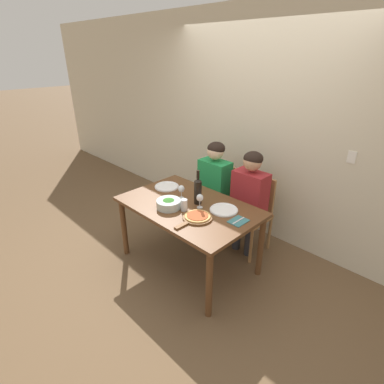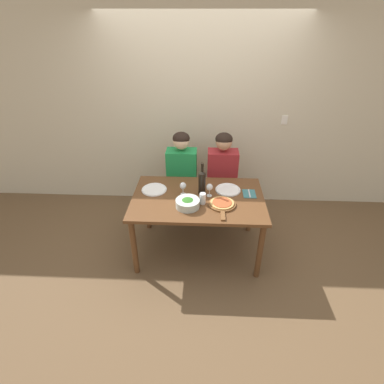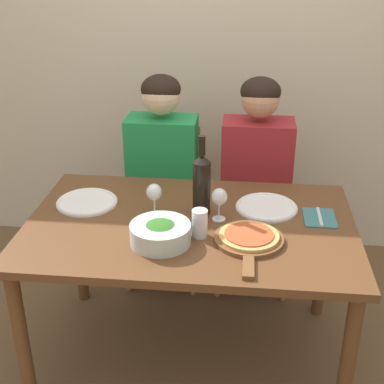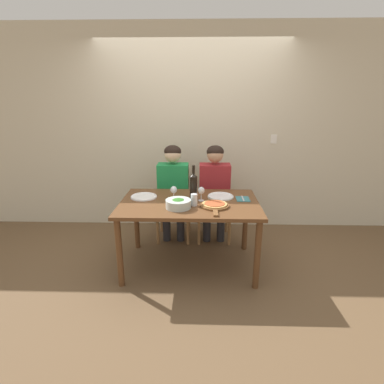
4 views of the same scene
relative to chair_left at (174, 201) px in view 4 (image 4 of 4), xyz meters
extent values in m
plane|color=brown|center=(0.23, -0.76, -0.49)|extent=(40.00, 40.00, 0.00)
cube|color=beige|center=(0.23, 0.42, 0.86)|extent=(10.00, 0.05, 2.70)
cube|color=white|center=(1.33, 0.40, 0.76)|extent=(0.08, 0.01, 0.12)
cube|color=brown|center=(0.23, -0.76, 0.24)|extent=(1.44, 0.92, 0.04)
cylinder|color=brown|center=(-0.43, -1.16, -0.14)|extent=(0.06, 0.06, 0.71)
cylinder|color=brown|center=(0.89, -1.16, -0.14)|extent=(0.06, 0.06, 0.71)
cylinder|color=brown|center=(-0.43, -0.36, -0.14)|extent=(0.06, 0.06, 0.71)
cylinder|color=brown|center=(0.89, -0.36, -0.14)|extent=(0.06, 0.06, 0.71)
cube|color=#9E7042|center=(0.00, -0.07, -0.05)|extent=(0.42, 0.42, 0.04)
cube|color=#9E7042|center=(0.00, 0.12, 0.19)|extent=(0.38, 0.03, 0.43)
cylinder|color=#9E7042|center=(-0.19, -0.26, -0.28)|extent=(0.04, 0.04, 0.43)
cylinder|color=#9E7042|center=(0.19, -0.26, -0.28)|extent=(0.04, 0.04, 0.43)
cylinder|color=#9E7042|center=(-0.19, 0.12, -0.28)|extent=(0.04, 0.04, 0.43)
cylinder|color=#9E7042|center=(0.19, 0.12, -0.28)|extent=(0.04, 0.04, 0.43)
cube|color=#9E7042|center=(0.52, -0.07, -0.05)|extent=(0.42, 0.42, 0.04)
cube|color=#9E7042|center=(0.52, 0.12, 0.19)|extent=(0.38, 0.03, 0.43)
cylinder|color=#9E7042|center=(0.33, -0.26, -0.28)|extent=(0.04, 0.04, 0.43)
cylinder|color=#9E7042|center=(0.71, -0.26, -0.28)|extent=(0.04, 0.04, 0.43)
cylinder|color=#9E7042|center=(0.33, 0.12, -0.28)|extent=(0.04, 0.04, 0.43)
cylinder|color=#9E7042|center=(0.71, 0.12, -0.28)|extent=(0.04, 0.04, 0.43)
cylinder|color=#28282D|center=(-0.09, -0.15, -0.26)|extent=(0.10, 0.10, 0.46)
cylinder|color=#28282D|center=(0.09, -0.15, -0.26)|extent=(0.10, 0.10, 0.46)
cube|color=#1E8C47|center=(0.00, -0.09, 0.24)|extent=(0.38, 0.22, 0.54)
cylinder|color=#1E8C47|center=(-0.20, -0.34, 0.09)|extent=(0.07, 0.31, 0.14)
cylinder|color=#1E8C47|center=(0.20, -0.34, 0.09)|extent=(0.07, 0.31, 0.14)
sphere|color=beige|center=(0.00, -0.09, 0.63)|extent=(0.20, 0.20, 0.20)
ellipsoid|color=black|center=(0.00, -0.08, 0.67)|extent=(0.21, 0.21, 0.15)
cylinder|color=#28282D|center=(0.43, -0.15, -0.26)|extent=(0.10, 0.10, 0.46)
cylinder|color=#28282D|center=(0.61, -0.15, -0.26)|extent=(0.10, 0.10, 0.46)
cube|color=maroon|center=(0.52, -0.09, 0.24)|extent=(0.38, 0.22, 0.54)
cylinder|color=maroon|center=(0.32, -0.34, 0.09)|extent=(0.07, 0.31, 0.14)
cylinder|color=maroon|center=(0.72, -0.34, 0.09)|extent=(0.07, 0.31, 0.14)
sphere|color=tan|center=(0.52, -0.09, 0.63)|extent=(0.20, 0.20, 0.20)
ellipsoid|color=black|center=(0.52, -0.08, 0.67)|extent=(0.21, 0.21, 0.15)
cylinder|color=black|center=(0.27, -0.67, 0.38)|extent=(0.08, 0.08, 0.25)
cone|color=black|center=(0.27, -0.67, 0.52)|extent=(0.08, 0.08, 0.03)
cylinder|color=black|center=(0.27, -0.67, 0.58)|extent=(0.03, 0.03, 0.09)
cylinder|color=silver|center=(0.13, -0.94, 0.29)|extent=(0.25, 0.25, 0.08)
ellipsoid|color=#2D6B23|center=(0.13, -0.94, 0.30)|extent=(0.20, 0.20, 0.09)
cylinder|color=white|center=(-0.27, -0.63, 0.26)|extent=(0.28, 0.28, 0.01)
torus|color=white|center=(-0.27, -0.63, 0.27)|extent=(0.28, 0.28, 0.02)
cylinder|color=white|center=(0.56, -0.60, 0.26)|extent=(0.28, 0.28, 0.01)
torus|color=white|center=(0.56, -0.60, 0.27)|extent=(0.28, 0.28, 0.02)
cylinder|color=brown|center=(0.48, -0.89, 0.26)|extent=(0.29, 0.29, 0.02)
cube|color=brown|center=(0.48, -1.11, 0.26)|extent=(0.04, 0.14, 0.02)
cylinder|color=tan|center=(0.48, -0.89, 0.28)|extent=(0.25, 0.25, 0.01)
cylinder|color=#AD4C28|center=(0.48, -0.89, 0.29)|extent=(0.20, 0.20, 0.01)
cylinder|color=silver|center=(0.06, -0.71, 0.26)|extent=(0.06, 0.06, 0.01)
cylinder|color=silver|center=(0.06, -0.71, 0.30)|extent=(0.01, 0.01, 0.07)
ellipsoid|color=silver|center=(0.06, -0.71, 0.37)|extent=(0.07, 0.07, 0.08)
ellipsoid|color=maroon|center=(0.06, -0.71, 0.35)|extent=(0.06, 0.06, 0.03)
cylinder|color=silver|center=(0.35, -0.72, 0.26)|extent=(0.06, 0.06, 0.01)
cylinder|color=silver|center=(0.35, -0.72, 0.30)|extent=(0.01, 0.01, 0.07)
ellipsoid|color=silver|center=(0.35, -0.72, 0.37)|extent=(0.07, 0.07, 0.08)
ellipsoid|color=maroon|center=(0.35, -0.72, 0.35)|extent=(0.06, 0.06, 0.03)
cylinder|color=silver|center=(0.28, -0.87, 0.31)|extent=(0.07, 0.07, 0.12)
cube|color=#387075|center=(0.79, -0.66, 0.26)|extent=(0.14, 0.18, 0.01)
cube|color=silver|center=(0.79, -0.66, 0.26)|extent=(0.01, 0.17, 0.01)
camera|label=1|loc=(2.20, -2.68, 1.69)|focal=28.00mm
camera|label=2|loc=(0.29, -3.51, 2.01)|focal=28.00mm
camera|label=3|loc=(0.45, -2.80, 1.38)|focal=50.00mm
camera|label=4|loc=(0.34, -3.70, 1.27)|focal=28.00mm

